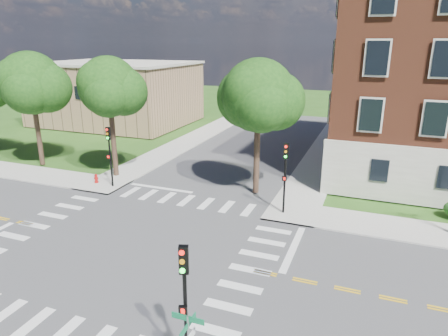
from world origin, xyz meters
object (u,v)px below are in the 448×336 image
(traffic_signal_nw, at_px, (109,149))
(traffic_signal_se, at_px, (185,293))
(fire_hydrant, at_px, (96,179))
(traffic_signal_ne, at_px, (285,169))

(traffic_signal_nw, bearing_deg, traffic_signal_se, -46.59)
(fire_hydrant, bearing_deg, traffic_signal_nw, -6.37)
(traffic_signal_se, height_order, traffic_signal_ne, same)
(traffic_signal_nw, bearing_deg, traffic_signal_ne, -0.55)
(traffic_signal_se, xyz_separation_m, traffic_signal_nw, (-13.76, 14.54, 0.00))
(traffic_signal_ne, height_order, traffic_signal_nw, same)
(traffic_signal_se, relative_size, traffic_signal_ne, 1.00)
(traffic_signal_ne, distance_m, fire_hydrant, 15.86)
(traffic_signal_nw, xyz_separation_m, fire_hydrant, (-1.73, 0.19, -2.72))
(traffic_signal_se, bearing_deg, fire_hydrant, 136.42)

